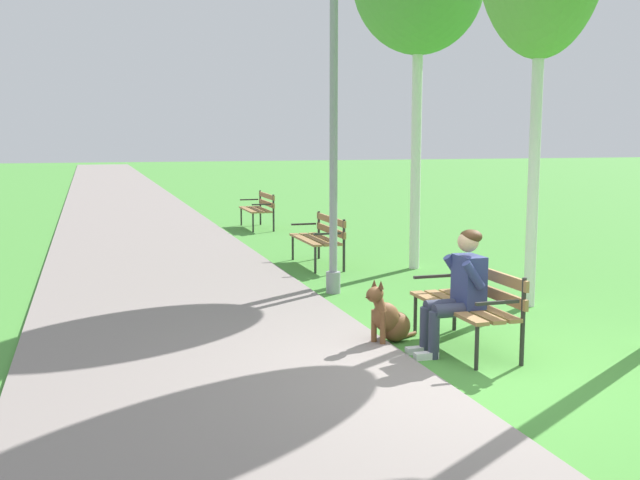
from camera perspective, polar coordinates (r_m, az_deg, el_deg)
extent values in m
plane|color=#478E38|center=(7.07, 11.59, -10.13)|extent=(120.00, 120.00, 0.00)
cube|color=gray|center=(29.98, -15.02, 3.49)|extent=(3.69, 60.00, 0.04)
cube|color=olive|center=(7.75, 9.54, -5.02)|extent=(0.14, 1.50, 0.04)
cube|color=olive|center=(7.83, 10.69, -4.92)|extent=(0.14, 1.50, 0.04)
cube|color=olive|center=(7.91, 11.81, -4.81)|extent=(0.14, 1.50, 0.04)
cube|color=olive|center=(7.93, 12.51, -3.77)|extent=(0.04, 1.50, 0.11)
cube|color=olive|center=(7.90, 12.55, -2.49)|extent=(0.04, 1.50, 0.11)
cylinder|color=#2D2B28|center=(8.40, 7.24, -5.55)|extent=(0.04, 0.04, 0.45)
cylinder|color=#2D2B28|center=(8.56, 10.20, -3.98)|extent=(0.04, 0.04, 0.85)
cube|color=#2D2B28|center=(8.40, 8.53, -2.75)|extent=(0.45, 0.04, 0.03)
cylinder|color=#2D2B28|center=(7.20, 11.79, -7.92)|extent=(0.04, 0.04, 0.45)
cylinder|color=#2D2B28|center=(7.39, 15.12, -6.02)|extent=(0.04, 0.04, 0.85)
cube|color=#2D2B28|center=(7.20, 13.28, -4.64)|extent=(0.45, 0.04, 0.03)
cube|color=olive|center=(12.57, -1.16, 0.02)|extent=(0.14, 1.50, 0.04)
cube|color=olive|center=(12.61, -0.39, 0.05)|extent=(0.14, 1.50, 0.04)
cube|color=olive|center=(12.66, 0.37, 0.09)|extent=(0.14, 1.50, 0.04)
cube|color=olive|center=(12.68, 0.82, 0.73)|extent=(0.04, 1.50, 0.11)
cube|color=olive|center=(12.66, 0.82, 1.54)|extent=(0.04, 1.50, 0.11)
cylinder|color=#2D2B28|center=(13.25, -2.08, -0.56)|extent=(0.04, 0.04, 0.45)
cylinder|color=#2D2B28|center=(13.35, -0.09, 0.38)|extent=(0.04, 0.04, 0.85)
cube|color=#2D2B28|center=(13.25, -1.25, 1.21)|extent=(0.45, 0.04, 0.03)
cylinder|color=#2D2B28|center=(11.94, -0.36, -1.48)|extent=(0.04, 0.04, 0.45)
cylinder|color=#2D2B28|center=(12.05, 1.83, -0.44)|extent=(0.04, 0.04, 0.85)
cube|color=#2D2B28|center=(11.94, 0.56, 0.48)|extent=(0.45, 0.04, 0.03)
cube|color=olive|center=(17.79, -5.49, 2.30)|extent=(0.14, 1.50, 0.04)
cube|color=olive|center=(17.82, -4.94, 2.31)|extent=(0.14, 1.50, 0.04)
cube|color=olive|center=(17.86, -4.39, 2.33)|extent=(0.14, 1.50, 0.04)
cube|color=olive|center=(17.87, -4.07, 2.79)|extent=(0.04, 1.50, 0.11)
cube|color=olive|center=(17.86, -4.07, 3.36)|extent=(0.04, 1.50, 0.11)
cylinder|color=#2D2B28|center=(18.48, -5.99, 1.79)|extent=(0.04, 0.04, 0.45)
cylinder|color=#2D2B28|center=(18.56, -4.54, 2.46)|extent=(0.04, 0.04, 0.85)
cube|color=#2D2B28|center=(18.48, -5.40, 3.06)|extent=(0.45, 0.04, 0.03)
cylinder|color=#2D2B28|center=(17.14, -5.10, 1.33)|extent=(0.04, 0.04, 0.45)
cylinder|color=#2D2B28|center=(17.22, -3.54, 2.05)|extent=(0.04, 0.04, 0.85)
cube|color=#2D2B28|center=(17.14, -4.46, 2.70)|extent=(0.45, 0.04, 0.03)
cylinder|color=#33384C|center=(7.70, 9.43, -4.95)|extent=(0.42, 0.14, 0.14)
cylinder|color=#33384C|center=(7.66, 7.97, -6.78)|extent=(0.11, 0.11, 0.47)
cube|color=silver|center=(7.68, 7.40, -8.28)|extent=(0.24, 0.09, 0.07)
cylinder|color=#33384C|center=(7.52, 10.11, -5.26)|extent=(0.42, 0.14, 0.14)
cylinder|color=#33384C|center=(7.49, 8.62, -7.14)|extent=(0.11, 0.11, 0.47)
cube|color=silver|center=(7.51, 8.04, -8.68)|extent=(0.24, 0.09, 0.07)
cube|color=navy|center=(7.65, 11.21, -3.08)|extent=(0.22, 0.36, 0.52)
cylinder|color=navy|center=(7.78, 10.15, -2.12)|extent=(0.25, 0.09, 0.30)
cylinder|color=navy|center=(7.44, 11.56, -2.63)|extent=(0.25, 0.09, 0.30)
sphere|color=tan|center=(7.58, 11.16, -0.12)|extent=(0.21, 0.21, 0.21)
ellipsoid|color=#472D19|center=(7.59, 11.37, 0.26)|extent=(0.22, 0.23, 0.14)
ellipsoid|color=brown|center=(8.07, 5.74, -6.54)|extent=(0.45, 0.42, 0.32)
ellipsoid|color=brown|center=(7.93, 5.07, -5.87)|extent=(0.54, 0.43, 0.48)
ellipsoid|color=#4C2D19|center=(7.96, 5.30, -5.54)|extent=(0.40, 0.33, 0.27)
cylinder|color=brown|center=(7.90, 4.11, -6.63)|extent=(0.06, 0.06, 0.38)
cylinder|color=brown|center=(7.82, 4.78, -6.78)|extent=(0.06, 0.06, 0.38)
cylinder|color=brown|center=(7.82, 4.56, -4.97)|extent=(0.18, 0.20, 0.19)
ellipsoid|color=brown|center=(7.73, 4.18, -4.13)|extent=(0.26, 0.23, 0.16)
cone|color=#4C2D19|center=(7.66, 3.69, -4.32)|extent=(0.13, 0.13, 0.09)
cone|color=#4C2D19|center=(7.77, 4.13, -3.32)|extent=(0.06, 0.06, 0.09)
cone|color=#4C2D19|center=(7.71, 4.64, -3.41)|extent=(0.06, 0.06, 0.09)
cylinder|color=brown|center=(8.26, 6.62, -7.20)|extent=(0.27, 0.17, 0.04)
cylinder|color=gray|center=(10.47, 1.01, -3.23)|extent=(0.20, 0.20, 0.30)
cylinder|color=gray|center=(10.27, 1.04, 7.80)|extent=(0.11, 0.11, 4.30)
cylinder|color=silver|center=(9.84, 15.93, 5.81)|extent=(0.14, 0.14, 3.73)
cylinder|color=silver|center=(12.35, 7.29, 6.85)|extent=(0.16, 0.16, 3.92)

